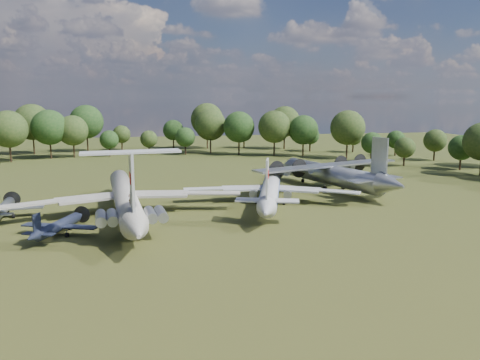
{
  "coord_description": "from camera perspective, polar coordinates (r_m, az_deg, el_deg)",
  "views": [
    {
      "loc": [
        -1.89,
        -76.69,
        18.72
      ],
      "look_at": [
        12.73,
        -1.16,
        5.0
      ],
      "focal_mm": 35.0,
      "sensor_mm": 36.0,
      "label": 1
    }
  ],
  "objects": [
    {
      "name": "person_on_il62",
      "position": [
        62.28,
        -13.15,
        -2.17
      ],
      "size": [
        0.74,
        0.54,
        1.88
      ],
      "primitive_type": "imported",
      "rotation": [
        0.0,
        0.0,
        3.29
      ],
      "color": "#826142",
      "rests_on": "il62_airliner"
    },
    {
      "name": "an12_transport",
      "position": [
        96.97,
        11.06,
        0.31
      ],
      "size": [
        44.99,
        47.5,
        5.05
      ],
      "primitive_type": null,
      "rotation": [
        0.0,
        0.0,
        0.33
      ],
      "color": "#919498",
      "rests_on": "ground"
    },
    {
      "name": "small_prop_west",
      "position": [
        68.52,
        -21.26,
        -5.52
      ],
      "size": [
        15.28,
        17.55,
        2.15
      ],
      "primitive_type": null,
      "rotation": [
        0.0,
        0.0,
        -0.36
      ],
      "color": "black",
      "rests_on": "ground"
    },
    {
      "name": "tu104_jet",
      "position": [
        83.25,
        3.74,
        -1.44
      ],
      "size": [
        41.84,
        48.78,
        4.15
      ],
      "primitive_type": null,
      "rotation": [
        0.0,
        0.0,
        -0.29
      ],
      "color": "silver",
      "rests_on": "ground"
    },
    {
      "name": "ground",
      "position": [
        78.96,
        -9.29,
        -3.74
      ],
      "size": [
        300.0,
        300.0,
        0.0
      ],
      "primitive_type": "plane",
      "color": "#233913",
      "rests_on": "ground"
    },
    {
      "name": "il62_airliner",
      "position": [
        76.13,
        -13.8,
        -2.56
      ],
      "size": [
        42.88,
        52.9,
        4.81
      ],
      "primitive_type": null,
      "rotation": [
        0.0,
        0.0,
        0.11
      ],
      "color": "beige",
      "rests_on": "ground"
    },
    {
      "name": "small_prop_northwest",
      "position": [
        81.81,
        -26.91,
        -3.39
      ],
      "size": [
        12.85,
        16.76,
        2.33
      ],
      "primitive_type": null,
      "rotation": [
        0.0,
        0.0,
        0.08
      ],
      "color": "#919398",
      "rests_on": "ground"
    }
  ]
}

